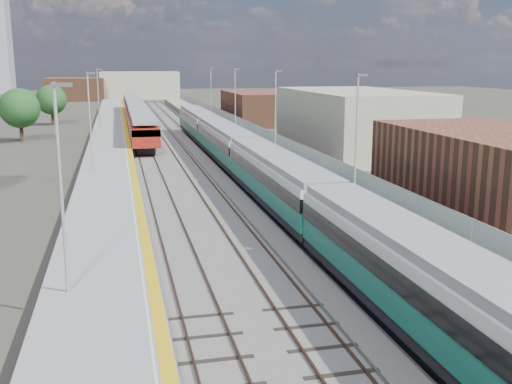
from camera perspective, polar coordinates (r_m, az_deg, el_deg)
name	(u,v)px	position (r m, az deg, el deg)	size (l,w,h in m)	color
ground	(197,150)	(64.65, -5.67, 3.97)	(320.00, 320.00, 0.00)	#47443A
ballast_bed	(173,148)	(66.87, -7.87, 4.21)	(10.50, 155.00, 0.06)	#565451
tracks	(177,145)	(68.57, -7.50, 4.48)	(8.96, 160.00, 0.17)	#4C3323
platform_right	(240,141)	(67.88, -1.52, 4.87)	(4.70, 155.00, 8.52)	slate
platform_left	(110,145)	(66.54, -13.73, 4.37)	(4.30, 155.00, 8.52)	slate
buildings	(71,57)	(152.41, -17.19, 12.21)	(72.00, 185.50, 40.00)	brown
green_train	(247,156)	(46.44, -0.88, 3.42)	(2.68, 74.82, 2.95)	black
red_train	(136,114)	(87.31, -11.35, 7.29)	(2.80, 56.76, 3.53)	black
tree_b	(20,108)	(76.25, -21.59, 7.43)	(4.66, 4.66, 6.31)	#382619
tree_c	(51,100)	(95.66, -18.91, 8.30)	(4.45, 4.45, 6.03)	#382619
tree_d	(375,107)	(78.15, 11.27, 7.99)	(4.43, 4.43, 6.00)	#382619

